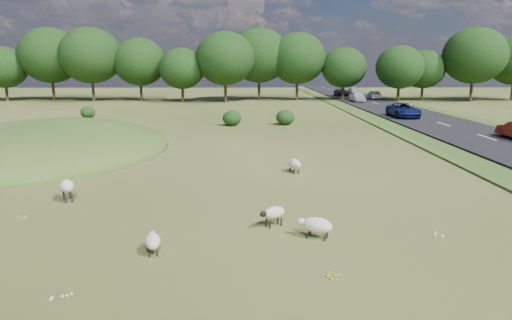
{
  "coord_description": "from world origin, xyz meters",
  "views": [
    {
      "loc": [
        1.69,
        -18.6,
        5.72
      ],
      "look_at": [
        2.0,
        4.0,
        1.0
      ],
      "focal_mm": 32.0,
      "sensor_mm": 36.0,
      "label": 1
    }
  ],
  "objects_px": {
    "car_0": "(374,95)",
    "car_2": "(403,110)",
    "sheep_4": "(295,164)",
    "sheep_2": "(316,225)",
    "sheep_1": "(153,241)",
    "sheep_5": "(67,186)",
    "sheep_3": "(273,213)",
    "car_1": "(358,97)",
    "car_5": "(342,92)",
    "car_4": "(353,90)"
  },
  "relations": [
    {
      "from": "car_0",
      "to": "car_2",
      "type": "relative_size",
      "value": 0.74
    },
    {
      "from": "sheep_4",
      "to": "sheep_2",
      "type": "bearing_deg",
      "value": -15.68
    },
    {
      "from": "sheep_4",
      "to": "sheep_1",
      "type": "bearing_deg",
      "value": -41.38
    },
    {
      "from": "sheep_5",
      "to": "car_2",
      "type": "height_order",
      "value": "car_2"
    },
    {
      "from": "sheep_3",
      "to": "sheep_4",
      "type": "xyz_separation_m",
      "value": [
        1.58,
        8.41,
        -0.05
      ]
    },
    {
      "from": "sheep_5",
      "to": "car_2",
      "type": "relative_size",
      "value": 0.25
    },
    {
      "from": "sheep_5",
      "to": "car_1",
      "type": "distance_m",
      "value": 56.14
    },
    {
      "from": "car_1",
      "to": "car_5",
      "type": "relative_size",
      "value": 0.96
    },
    {
      "from": "sheep_2",
      "to": "car_4",
      "type": "xyz_separation_m",
      "value": [
        17.99,
        75.46,
        0.43
      ]
    },
    {
      "from": "car_2",
      "to": "car_1",
      "type": "bearing_deg",
      "value": 90.0
    },
    {
      "from": "sheep_2",
      "to": "car_5",
      "type": "relative_size",
      "value": 0.28
    },
    {
      "from": "sheep_2",
      "to": "sheep_5",
      "type": "xyz_separation_m",
      "value": [
        -10.06,
        4.46,
        0.19
      ]
    },
    {
      "from": "sheep_2",
      "to": "car_1",
      "type": "bearing_deg",
      "value": -78.46
    },
    {
      "from": "car_0",
      "to": "car_2",
      "type": "bearing_deg",
      "value": 81.72
    },
    {
      "from": "sheep_1",
      "to": "car_1",
      "type": "relative_size",
      "value": 0.25
    },
    {
      "from": "sheep_5",
      "to": "car_1",
      "type": "bearing_deg",
      "value": -53.48
    },
    {
      "from": "sheep_4",
      "to": "car_2",
      "type": "relative_size",
      "value": 0.25
    },
    {
      "from": "sheep_1",
      "to": "sheep_5",
      "type": "distance_m",
      "value": 7.42
    },
    {
      "from": "sheep_4",
      "to": "car_0",
      "type": "bearing_deg",
      "value": 146.12
    },
    {
      "from": "sheep_1",
      "to": "car_5",
      "type": "height_order",
      "value": "car_5"
    },
    {
      "from": "sheep_3",
      "to": "car_4",
      "type": "xyz_separation_m",
      "value": [
        19.37,
        74.34,
        0.36
      ]
    },
    {
      "from": "sheep_1",
      "to": "car_1",
      "type": "height_order",
      "value": "car_1"
    },
    {
      "from": "car_1",
      "to": "car_2",
      "type": "distance_m",
      "value": 21.11
    },
    {
      "from": "car_0",
      "to": "car_4",
      "type": "xyz_separation_m",
      "value": [
        0.0,
        15.39,
        -0.02
      ]
    },
    {
      "from": "sheep_2",
      "to": "car_0",
      "type": "height_order",
      "value": "car_0"
    },
    {
      "from": "car_4",
      "to": "sheep_3",
      "type": "bearing_deg",
      "value": 75.4
    },
    {
      "from": "sheep_2",
      "to": "car_5",
      "type": "height_order",
      "value": "car_5"
    },
    {
      "from": "sheep_3",
      "to": "sheep_5",
      "type": "height_order",
      "value": "sheep_5"
    },
    {
      "from": "sheep_5",
      "to": "car_1",
      "type": "relative_size",
      "value": 0.3
    },
    {
      "from": "sheep_2",
      "to": "sheep_3",
      "type": "height_order",
      "value": "sheep_3"
    },
    {
      "from": "car_2",
      "to": "car_5",
      "type": "height_order",
      "value": "car_2"
    },
    {
      "from": "sheep_1",
      "to": "sheep_4",
      "type": "bearing_deg",
      "value": -40.26
    },
    {
      "from": "sheep_5",
      "to": "car_5",
      "type": "bearing_deg",
      "value": -48.95
    },
    {
      "from": "sheep_2",
      "to": "car_5",
      "type": "xyz_separation_m",
      "value": [
        14.19,
        67.43,
        0.44
      ]
    },
    {
      "from": "car_2",
      "to": "car_5",
      "type": "relative_size",
      "value": 1.16
    },
    {
      "from": "sheep_1",
      "to": "sheep_5",
      "type": "bearing_deg",
      "value": 27.22
    },
    {
      "from": "sheep_5",
      "to": "car_0",
      "type": "distance_m",
      "value": 62.29
    },
    {
      "from": "sheep_1",
      "to": "car_1",
      "type": "xyz_separation_m",
      "value": [
        19.42,
        56.26,
        0.61
      ]
    },
    {
      "from": "car_4",
      "to": "car_0",
      "type": "bearing_deg",
      "value": 90.0
    },
    {
      "from": "sheep_3",
      "to": "car_1",
      "type": "distance_m",
      "value": 56.17
    },
    {
      "from": "sheep_1",
      "to": "car_5",
      "type": "bearing_deg",
      "value": -29.18
    },
    {
      "from": "sheep_5",
      "to": "sheep_1",
      "type": "bearing_deg",
      "value": -167.3
    },
    {
      "from": "car_1",
      "to": "car_5",
      "type": "bearing_deg",
      "value": 90.0
    },
    {
      "from": "sheep_5",
      "to": "car_1",
      "type": "xyz_separation_m",
      "value": [
        24.24,
        50.63,
        0.36
      ]
    },
    {
      "from": "sheep_1",
      "to": "sheep_3",
      "type": "xyz_separation_m",
      "value": [
        3.85,
        2.3,
        0.13
      ]
    },
    {
      "from": "sheep_3",
      "to": "car_2",
      "type": "xyz_separation_m",
      "value": [
        15.57,
        32.85,
        0.47
      ]
    },
    {
      "from": "sheep_3",
      "to": "car_5",
      "type": "xyz_separation_m",
      "value": [
        15.57,
        66.3,
        0.37
      ]
    },
    {
      "from": "car_5",
      "to": "car_0",
      "type": "bearing_deg",
      "value": -62.67
    },
    {
      "from": "sheep_4",
      "to": "car_4",
      "type": "bearing_deg",
      "value": 150.41
    },
    {
      "from": "sheep_4",
      "to": "car_1",
      "type": "distance_m",
      "value": 47.65
    }
  ]
}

